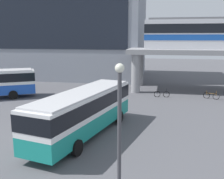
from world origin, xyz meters
TOP-DOWN VIEW (x-y plane):
  - ground_plane at (0.00, 10.00)m, footprint 120.00×120.00m
  - station_building at (-10.07, 28.10)m, footprint 28.10×14.68m
  - bus_main at (2.36, -0.04)m, footprint 4.90×11.33m
  - bicycle_black at (7.60, 13.49)m, footprint 1.79×0.19m
  - bicycle_brown at (13.11, 13.63)m, footprint 1.68×0.72m
  - lamp_post at (6.13, -7.63)m, footprint 0.36×0.36m

SIDE VIEW (x-z plane):
  - ground_plane at x=0.00m, z-range 0.00..0.00m
  - bicycle_black at x=7.60m, z-range -0.16..0.88m
  - bicycle_brown at x=13.11m, z-range -0.16..0.88m
  - bus_main at x=2.36m, z-range 0.38..3.60m
  - lamp_post at x=6.13m, z-range 0.56..6.51m
  - station_building at x=-10.07m, z-range 0.00..18.78m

